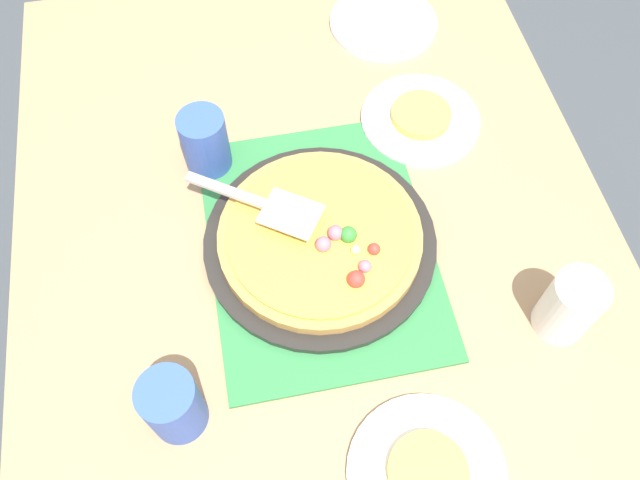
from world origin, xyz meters
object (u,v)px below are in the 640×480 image
object	(u,v)px
cup_corner	(173,405)
served_slice_right	(421,115)
pizza_pan	(320,242)
cup_far	(570,306)
plate_near_left	(427,474)
served_slice_left	(428,472)
plate_side	(383,22)
plate_far_right	(420,120)
pizza_server	(263,204)
cup_near	(205,143)
pizza	(321,237)

from	to	relation	value
cup_corner	served_slice_right	bearing A→B (deg)	-46.18
pizza_pan	cup_far	world-z (taller)	cup_far
pizza_pan	plate_near_left	world-z (taller)	pizza_pan
served_slice_left	cup_corner	bearing A→B (deg)	66.02
plate_side	pizza_pan	bearing A→B (deg)	154.98
served_slice_left	cup_corner	world-z (taller)	cup_corner
plate_far_right	served_slice_left	distance (m)	0.63
served_slice_right	cup_far	bearing A→B (deg)	-166.90
served_slice_right	pizza_server	world-z (taller)	pizza_server
pizza_pan	cup_near	size ratio (longest dim) A/B	3.17
plate_side	cup_near	world-z (taller)	cup_near
pizza_pan	cup_near	bearing A→B (deg)	38.28
plate_side	served_slice_right	size ratio (longest dim) A/B	2.00
pizza	served_slice_left	world-z (taller)	pizza
plate_side	cup_corner	size ratio (longest dim) A/B	1.83
served_slice_right	pizza_pan	bearing A→B (deg)	134.02
pizza	cup_far	xyz separation A→B (m)	(-0.20, -0.33, 0.03)
served_slice_right	pizza_server	bearing A→B (deg)	118.52
cup_corner	plate_far_right	bearing A→B (deg)	-46.18
pizza_pan	served_slice_right	bearing A→B (deg)	-45.98
cup_near	plate_far_right	bearing A→B (deg)	-86.58
pizza_pan	served_slice_right	distance (m)	0.33
cup_near	pizza_server	xyz separation A→B (m)	(-0.15, -0.08, 0.01)
cup_corner	pizza_server	xyz separation A→B (m)	(0.29, -0.17, 0.01)
plate_far_right	plate_side	bearing A→B (deg)	1.05
pizza_server	served_slice_right	bearing A→B (deg)	-61.48
pizza	pizza_server	xyz separation A→B (m)	(0.06, 0.08, 0.04)
pizza	cup_corner	world-z (taller)	cup_corner
served_slice_left	cup_corner	size ratio (longest dim) A/B	0.92
pizza_pan	cup_corner	distance (m)	0.35
pizza_pan	cup_corner	size ratio (longest dim) A/B	3.17
served_slice_left	served_slice_right	world-z (taller)	same
served_slice_right	cup_corner	xyz separation A→B (m)	(-0.46, 0.48, 0.04)
pizza_pan	cup_corner	world-z (taller)	cup_corner
plate_near_left	cup_near	bearing A→B (deg)	21.80
cup_far	pizza_server	size ratio (longest dim) A/B	0.56
served_slice_right	pizza_server	xyz separation A→B (m)	(-0.17, 0.31, 0.05)
plate_near_left	pizza_server	size ratio (longest dim) A/B	1.03
pizza_pan	plate_far_right	size ratio (longest dim) A/B	1.73
served_slice_left	served_slice_right	distance (m)	0.63
plate_near_left	pizza_server	distance (m)	0.47
pizza_pan	served_slice_right	size ratio (longest dim) A/B	3.45
pizza	cup_far	world-z (taller)	cup_far
plate_far_right	cup_corner	xyz separation A→B (m)	(-0.46, 0.48, 0.06)
plate_far_right	pizza	bearing A→B (deg)	134.33
pizza	cup_corner	xyz separation A→B (m)	(-0.24, 0.25, 0.03)
served_slice_right	cup_far	distance (m)	0.44
served_slice_right	plate_near_left	bearing A→B (deg)	165.25
pizza_pan	pizza	bearing A→B (deg)	-146.39
pizza_server	cup_far	bearing A→B (deg)	-121.86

